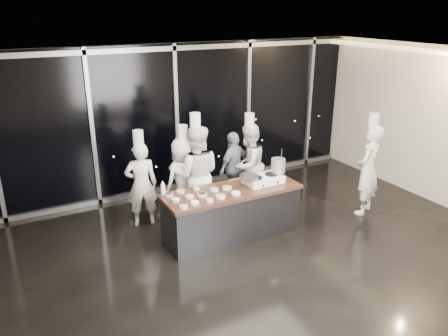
# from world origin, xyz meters

# --- Properties ---
(ground) EXTENTS (9.00, 9.00, 0.00)m
(ground) POSITION_xyz_m (0.00, 0.00, 0.00)
(ground) COLOR black
(ground) RESTS_ON ground
(room_shell) EXTENTS (9.02, 7.02, 3.21)m
(room_shell) POSITION_xyz_m (0.18, 0.00, 2.25)
(room_shell) COLOR beige
(room_shell) RESTS_ON ground
(window_wall) EXTENTS (8.90, 0.11, 3.20)m
(window_wall) POSITION_xyz_m (0.00, 3.43, 1.60)
(window_wall) COLOR black
(window_wall) RESTS_ON ground
(demo_counter) EXTENTS (2.46, 0.86, 0.90)m
(demo_counter) POSITION_xyz_m (0.00, 0.90, 0.45)
(demo_counter) COLOR #343438
(demo_counter) RESTS_ON ground
(stove) EXTENTS (0.70, 0.46, 0.14)m
(stove) POSITION_xyz_m (0.66, 0.91, 0.96)
(stove) COLOR white
(stove) RESTS_ON demo_counter
(frying_pan) EXTENTS (0.60, 0.35, 0.06)m
(frying_pan) POSITION_xyz_m (0.35, 0.92, 1.07)
(frying_pan) COLOR slate
(frying_pan) RESTS_ON stove
(stock_pot) EXTENTS (0.27, 0.27, 0.26)m
(stock_pot) POSITION_xyz_m (0.99, 0.93, 1.17)
(stock_pot) COLOR #AFAEB1
(stock_pot) RESTS_ON stove
(prep_bowls) EXTENTS (1.18, 0.73, 0.05)m
(prep_bowls) POSITION_xyz_m (-0.58, 0.87, 0.93)
(prep_bowls) COLOR white
(prep_bowls) RESTS_ON demo_counter
(squeeze_bottle) EXTENTS (0.07, 0.07, 0.26)m
(squeeze_bottle) POSITION_xyz_m (-1.14, 1.24, 1.02)
(squeeze_bottle) COLOR white
(squeeze_bottle) RESTS_ON demo_counter
(chef_far_left) EXTENTS (0.65, 0.50, 1.85)m
(chef_far_left) POSITION_xyz_m (-1.27, 2.06, 0.83)
(chef_far_left) COLOR silver
(chef_far_left) RESTS_ON ground
(chef_left) EXTENTS (0.91, 0.72, 1.87)m
(chef_left) POSITION_xyz_m (-0.46, 1.95, 0.83)
(chef_left) COLOR silver
(chef_left) RESTS_ON ground
(chef_center) EXTENTS (1.13, 1.03, 2.12)m
(chef_center) POSITION_xyz_m (-0.30, 1.73, 0.95)
(chef_center) COLOR silver
(chef_center) RESTS_ON ground
(guest) EXTENTS (0.96, 0.71, 1.52)m
(guest) POSITION_xyz_m (0.77, 2.20, 0.76)
(guest) COLOR #131B34
(guest) RESTS_ON ground
(chef_right) EXTENTS (1.02, 0.93, 1.93)m
(chef_right) POSITION_xyz_m (0.98, 1.97, 0.86)
(chef_right) COLOR silver
(chef_right) RESTS_ON ground
(chef_side) EXTENTS (0.79, 0.69, 2.04)m
(chef_side) POSITION_xyz_m (2.81, 0.50, 0.92)
(chef_side) COLOR silver
(chef_side) RESTS_ON ground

